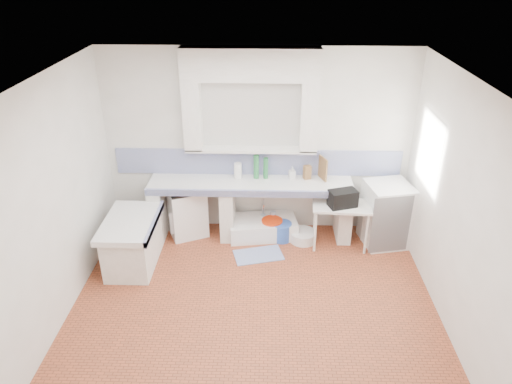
{
  "coord_description": "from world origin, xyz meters",
  "views": [
    {
      "loc": [
        0.16,
        -4.55,
        3.95
      ],
      "look_at": [
        0.0,
        1.0,
        1.1
      ],
      "focal_mm": 33.26,
      "sensor_mm": 36.0,
      "label": 1
    }
  ],
  "objects_px": {
    "side_table": "(340,225)",
    "fridge": "(386,214)",
    "stove": "(187,211)",
    "sink": "(263,228)"
  },
  "relations": [
    {
      "from": "stove",
      "to": "side_table",
      "type": "height_order",
      "value": "stove"
    },
    {
      "from": "fridge",
      "to": "stove",
      "type": "bearing_deg",
      "value": 165.29
    },
    {
      "from": "sink",
      "to": "fridge",
      "type": "bearing_deg",
      "value": -12.18
    },
    {
      "from": "side_table",
      "to": "fridge",
      "type": "distance_m",
      "value": 0.71
    },
    {
      "from": "stove",
      "to": "fridge",
      "type": "bearing_deg",
      "value": -27.67
    },
    {
      "from": "sink",
      "to": "side_table",
      "type": "xyz_separation_m",
      "value": [
        1.14,
        -0.26,
        0.22
      ]
    },
    {
      "from": "sink",
      "to": "fridge",
      "type": "height_order",
      "value": "fridge"
    },
    {
      "from": "sink",
      "to": "side_table",
      "type": "height_order",
      "value": "side_table"
    },
    {
      "from": "stove",
      "to": "fridge",
      "type": "distance_m",
      "value": 2.99
    },
    {
      "from": "stove",
      "to": "side_table",
      "type": "distance_m",
      "value": 2.32
    }
  ]
}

